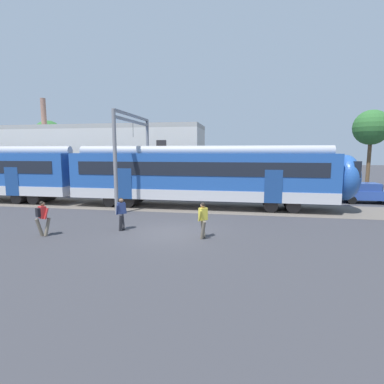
% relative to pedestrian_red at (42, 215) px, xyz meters
% --- Properties ---
extents(ground_plane, '(160.00, 160.00, 0.00)m').
position_rel_pedestrian_red_xyz_m(ground_plane, '(5.69, 1.65, -0.99)').
color(ground_plane, '#38383D').
extents(track_bed, '(80.00, 4.40, 0.01)m').
position_rel_pedestrian_red_xyz_m(track_bed, '(-4.93, 8.53, -0.98)').
color(track_bed, '#605951').
rests_on(track_bed, ground).
extents(pedestrian_red, '(0.66, 0.56, 1.67)m').
position_rel_pedestrian_red_xyz_m(pedestrian_red, '(0.00, 0.00, 0.00)').
color(pedestrian_red, '#6B6051').
rests_on(pedestrian_red, ground).
extents(pedestrian_navy, '(0.51, 0.70, 1.67)m').
position_rel_pedestrian_red_xyz_m(pedestrian_navy, '(3.19, 1.64, 0.00)').
color(pedestrian_navy, '#28282D').
rests_on(pedestrian_navy, ground).
extents(pedestrian_yellow, '(0.45, 0.69, 1.67)m').
position_rel_pedestrian_red_xyz_m(pedestrian_yellow, '(7.41, 0.93, -0.03)').
color(pedestrian_yellow, '#6B6051').
rests_on(pedestrian_yellow, ground).
extents(parked_car_blue, '(4.03, 1.81, 1.54)m').
position_rel_pedestrian_red_xyz_m(parked_car_blue, '(18.47, 12.48, -0.21)').
color(parked_car_blue, '#284799').
rests_on(parked_car_blue, ground).
extents(catenary_gantry, '(0.24, 6.64, 6.53)m').
position_rel_pedestrian_red_xyz_m(catenary_gantry, '(1.30, 8.53, 3.32)').
color(catenary_gantry, gray).
rests_on(catenary_gantry, ground).
extents(background_building, '(20.01, 5.00, 9.20)m').
position_rel_pedestrian_red_xyz_m(background_building, '(-4.80, 15.58, 2.22)').
color(background_building, beige).
rests_on(background_building, ground).
extents(street_tree_right, '(3.04, 3.04, 7.54)m').
position_rel_pedestrian_red_xyz_m(street_tree_right, '(20.10, 16.83, 4.97)').
color(street_tree_right, brown).
rests_on(street_tree_right, ground).
extents(street_tree_left, '(3.10, 3.10, 7.26)m').
position_rel_pedestrian_red_xyz_m(street_tree_left, '(-11.90, 17.71, 4.67)').
color(street_tree_left, brown).
rests_on(street_tree_left, ground).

